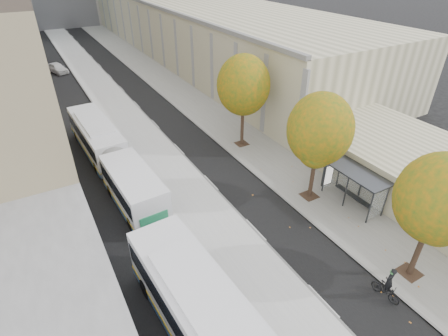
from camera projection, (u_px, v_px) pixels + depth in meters
bus_platform at (119, 111)px, 37.79m from camera, size 4.25×150.00×0.15m
sidewalk at (187, 98)px, 41.16m from camera, size 4.75×150.00×0.08m
building_tan at (177, 18)px, 65.19m from camera, size 18.00×92.00×8.00m
bus_shelter at (359, 177)px, 22.98m from camera, size 1.90×4.40×2.53m
tree_b at (439, 199)px, 16.20m from camera, size 4.00×4.00×6.97m
tree_c at (320, 130)px, 21.98m from camera, size 4.20×4.20×7.28m
tree_d at (243, 85)px, 28.49m from camera, size 4.40×4.40×7.60m
bus_far at (111, 156)px, 26.64m from camera, size 3.27×16.90×2.80m
cyclist at (387, 287)px, 17.22m from camera, size 0.61×1.59×2.00m
distant_car at (57, 68)px, 49.30m from camera, size 2.82×4.39×1.39m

